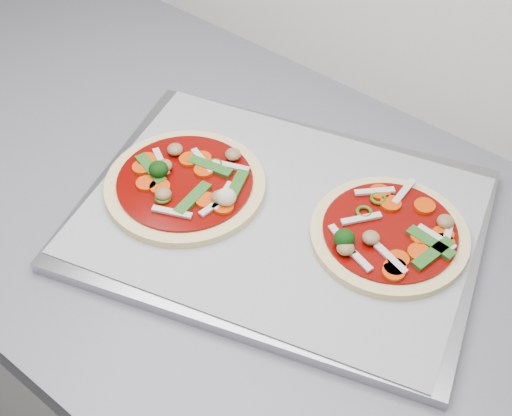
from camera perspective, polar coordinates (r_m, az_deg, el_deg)
The scene contains 6 objects.
base_cabinet at distance 1.41m, azimuth -12.81°, elevation -6.72°, with size 3.60×0.60×0.86m, color silver.
countertop at distance 1.09m, azimuth -16.62°, elevation 7.70°, with size 3.60×0.60×0.04m, color slate.
baking_tray at distance 0.85m, azimuth 1.89°, elevation -0.91°, with size 0.46×0.34×0.02m, color #96969B.
parchment at distance 0.84m, azimuth 1.91°, elevation -0.51°, with size 0.44×0.32×0.00m, color #9B9BA0.
pizza_left at distance 0.87m, azimuth -5.62°, elevation 1.96°, with size 0.27×0.27×0.03m.
pizza_right at distance 0.82m, azimuth 10.67°, elevation -2.05°, with size 0.18×0.18×0.03m.
Camera 1 is at (0.76, 0.86, 1.53)m, focal length 50.00 mm.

